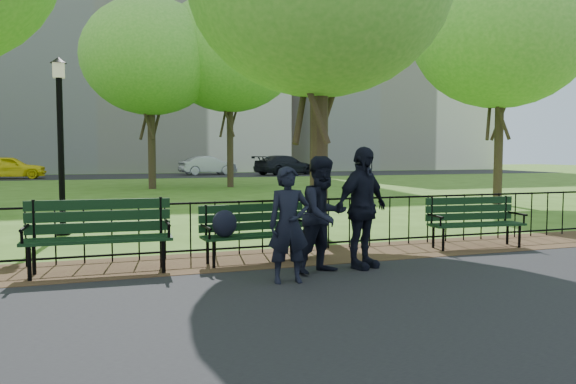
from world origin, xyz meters
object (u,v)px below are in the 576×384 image
object	(u,v)px
tree_far_e	(230,53)
taxi	(9,167)
lamppost	(61,139)
park_bench_main	(244,225)
person_left	(289,225)
tree_mid_e	(501,32)
person_mid	(324,215)
tree_far_c	(150,57)
person_right	(362,208)
park_bench_left_a	(99,228)
park_bench_right_a	(474,217)
sedan_silver	(208,166)
sedan_dark	(285,165)

from	to	relation	value
tree_far_e	taxi	xyz separation A→B (m)	(-11.45, 13.06, -5.76)
lamppost	tree_far_e	world-z (taller)	tree_far_e
lamppost	taxi	world-z (taller)	lamppost
park_bench_main	person_left	xyz separation A→B (m)	(0.23, -1.41, 0.17)
tree_mid_e	taxi	xyz separation A→B (m)	(-17.62, 24.91, -4.81)
lamppost	person_mid	world-z (taller)	lamppost
tree_far_c	person_left	size ratio (longest dim) A/B	5.88
person_right	park_bench_left_a	bearing A→B (deg)	141.01
park_bench_right_a	lamppost	world-z (taller)	lamppost
lamppost	person_mid	bearing A→B (deg)	-55.12
tree_mid_e	person_mid	bearing A→B (deg)	-140.18
sedan_silver	sedan_dark	size ratio (longest dim) A/B	0.84
park_bench_right_a	park_bench_left_a	bearing A→B (deg)	-174.22
park_bench_main	person_mid	world-z (taller)	person_mid
tree_mid_e	tree_far_c	bearing A→B (deg)	130.10
park_bench_right_a	person_right	distance (m)	2.88
park_bench_left_a	sedan_dark	size ratio (longest dim) A/B	0.39
person_left	park_bench_right_a	bearing A→B (deg)	25.56
person_mid	person_right	distance (m)	0.67
lamppost	person_left	distance (m)	6.43
park_bench_left_a	tree_mid_e	bearing A→B (deg)	31.90
tree_far_c	sedan_silver	xyz separation A→B (m)	(5.66, 15.47, -5.39)
park_bench_right_a	tree_far_c	xyz separation A→B (m)	(-3.72, 18.64, 5.55)
tree_mid_e	tree_far_c	distance (m)	15.42
tree_mid_e	person_mid	xyz separation A→B (m)	(-9.54, -7.95, -4.74)
tree_far_c	person_mid	size ratio (longest dim) A/B	5.41
lamppost	tree_far_e	bearing A→B (deg)	64.45
taxi	person_right	bearing A→B (deg)	-163.63
park_bench_left_a	sedan_silver	xyz separation A→B (m)	(8.22, 34.16, 0.08)
park_bench_left_a	sedan_silver	bearing A→B (deg)	79.40
tree_mid_e	sedan_silver	world-z (taller)	tree_mid_e
park_bench_main	sedan_silver	distance (m)	34.74
park_bench_right_a	person_left	size ratio (longest dim) A/B	1.17
lamppost	park_bench_main	bearing A→B (deg)	-56.66
tree_mid_e	lamppost	bearing A→B (deg)	-168.10
tree_far_e	tree_far_c	bearing A→B (deg)	-178.99
park_bench_right_a	tree_mid_e	xyz separation A→B (m)	(6.20, 6.85, 5.01)
tree_far_c	sedan_dark	bearing A→B (deg)	50.55
person_left	sedan_silver	world-z (taller)	person_left
park_bench_right_a	lamppost	distance (m)	8.19
tree_far_c	taxi	size ratio (longest dim) A/B	2.01
tree_mid_e	person_right	xyz separation A→B (m)	(-8.89, -7.83, -4.68)
park_bench_main	person_mid	size ratio (longest dim) A/B	1.07
park_bench_left_a	person_right	world-z (taller)	person_right
tree_mid_e	person_left	distance (m)	14.02
person_left	person_mid	bearing A→B (deg)	36.18
park_bench_right_a	sedan_dark	size ratio (longest dim) A/B	0.34
lamppost	sedan_silver	distance (m)	31.34
park_bench_right_a	sedan_dark	distance (m)	33.12
tree_mid_e	sedan_dark	world-z (taller)	tree_mid_e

